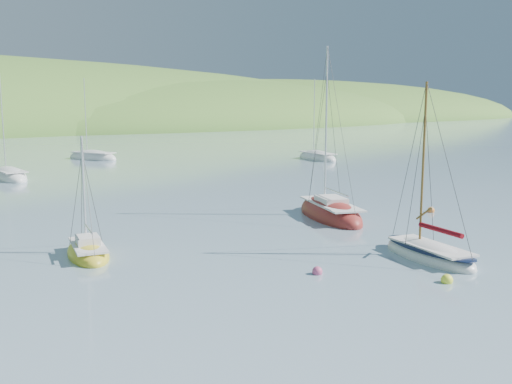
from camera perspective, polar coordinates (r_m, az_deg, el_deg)
ground at (r=26.12m, az=12.60°, el=-7.78°), size 700.00×700.00×0.00m
daysailer_white at (r=28.82m, az=16.91°, el=-5.95°), size 3.69×6.23×9.02m
sloop_red at (r=37.67m, az=7.41°, el=-2.21°), size 5.94×8.55×12.02m
sailboat_yellow at (r=29.19m, az=-16.44°, el=-5.84°), size 3.14×5.15×6.40m
distant_sloop_a at (r=61.75m, az=-23.49°, el=1.37°), size 3.10×8.06×11.36m
distant_sloop_b at (r=80.32m, az=-16.02°, el=3.30°), size 5.53×8.77×11.81m
distant_sloop_d at (r=77.16m, az=6.14°, el=3.38°), size 4.86×8.63×11.65m
mooring_buoys at (r=30.80m, az=15.02°, el=-5.11°), size 16.93×9.96×0.50m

